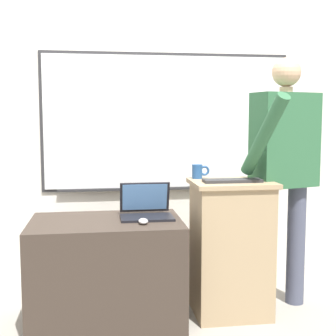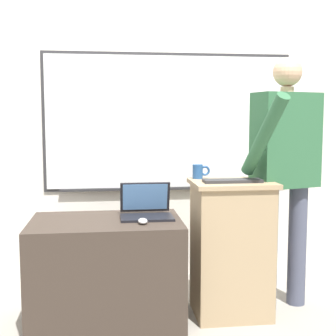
% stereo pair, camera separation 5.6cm
% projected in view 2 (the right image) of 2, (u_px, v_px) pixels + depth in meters
% --- Properties ---
extents(back_wall, '(6.40, 0.17, 2.88)m').
position_uv_depth(back_wall, '(149.00, 107.00, 3.91)').
color(back_wall, silver).
rests_on(back_wall, ground_plane).
extents(lectern_podium, '(0.54, 0.44, 0.92)m').
position_uv_depth(lectern_podium, '(231.00, 248.00, 3.18)').
color(lectern_podium, tan).
rests_on(lectern_podium, ground_plane).
extents(side_desk, '(0.98, 0.64, 0.68)m').
position_uv_depth(side_desk, '(107.00, 271.00, 3.08)').
color(side_desk, '#382D26').
rests_on(side_desk, ground_plane).
extents(person_presenter, '(0.63, 0.65, 1.75)m').
position_uv_depth(person_presenter, '(285.00, 164.00, 3.24)').
color(person_presenter, '#474C60').
rests_on(person_presenter, ground_plane).
extents(laptop, '(0.35, 0.30, 0.23)m').
position_uv_depth(laptop, '(146.00, 208.00, 3.15)').
color(laptop, black).
rests_on(laptop, side_desk).
extents(wireless_keyboard, '(0.38, 0.13, 0.02)m').
position_uv_depth(wireless_keyboard, '(233.00, 181.00, 3.07)').
color(wireless_keyboard, '#2D2D30').
rests_on(wireless_keyboard, lectern_podium).
extents(computer_mouse_by_laptop, '(0.06, 0.10, 0.03)m').
position_uv_depth(computer_mouse_by_laptop, '(143.00, 221.00, 2.94)').
color(computer_mouse_by_laptop, '#BCBCC1').
rests_on(computer_mouse_by_laptop, side_desk).
extents(coffee_mug, '(0.12, 0.07, 0.10)m').
position_uv_depth(coffee_mug, '(199.00, 171.00, 3.25)').
color(coffee_mug, '#234C84').
rests_on(coffee_mug, lectern_podium).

